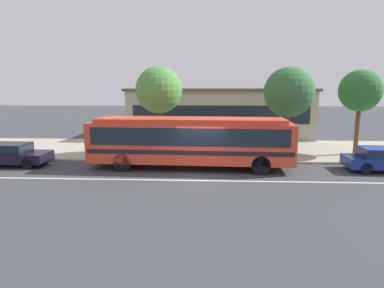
# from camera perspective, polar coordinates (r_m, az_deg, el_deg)

# --- Properties ---
(ground_plane) EXTENTS (120.00, 120.00, 0.00)m
(ground_plane) POSITION_cam_1_polar(r_m,az_deg,el_deg) (17.34, 1.39, -5.46)
(ground_plane) COLOR #393C40
(sidewalk_slab) EXTENTS (60.00, 8.00, 0.12)m
(sidewalk_slab) POSITION_cam_1_polar(r_m,az_deg,el_deg) (24.20, 1.83, -0.91)
(sidewalk_slab) COLOR #A49A88
(sidewalk_slab) RESTS_ON ground_plane
(lane_stripe_center) EXTENTS (56.00, 0.16, 0.01)m
(lane_stripe_center) POSITION_cam_1_polar(r_m,az_deg,el_deg) (16.57, 1.31, -6.19)
(lane_stripe_center) COLOR silver
(lane_stripe_center) RESTS_ON ground_plane
(transit_bus) EXTENTS (11.23, 2.86, 2.82)m
(transit_bus) POSITION_cam_1_polar(r_m,az_deg,el_deg) (18.68, -0.26, 0.80)
(transit_bus) COLOR red
(transit_bus) RESTS_ON ground_plane
(sedan_behind_bus) EXTENTS (4.43, 1.85, 1.29)m
(sedan_behind_bus) POSITION_cam_1_polar(r_m,az_deg,el_deg) (22.18, -28.58, -1.37)
(sedan_behind_bus) COLOR black
(sedan_behind_bus) RESTS_ON ground_plane
(pedestrian_waiting_near_sign) EXTENTS (0.36, 0.36, 1.67)m
(pedestrian_waiting_near_sign) POSITION_cam_1_polar(r_m,az_deg,el_deg) (21.38, -12.46, 0.25)
(pedestrian_waiting_near_sign) COLOR #1D214F
(pedestrian_waiting_near_sign) RESTS_ON sidewalk_slab
(street_tree_near_stop) EXTENTS (3.06, 3.06, 5.70)m
(street_tree_near_stop) POSITION_cam_1_polar(r_m,az_deg,el_deg) (22.41, -5.61, 8.98)
(street_tree_near_stop) COLOR brown
(street_tree_near_stop) RESTS_ON sidewalk_slab
(street_tree_mid_block) EXTENTS (3.30, 3.30, 5.68)m
(street_tree_mid_block) POSITION_cam_1_polar(r_m,az_deg,el_deg) (23.31, 16.05, 8.39)
(street_tree_mid_block) COLOR brown
(street_tree_mid_block) RESTS_ON sidewalk_slab
(street_tree_far_end) EXTENTS (2.67, 2.67, 5.47)m
(street_tree_far_end) POSITION_cam_1_polar(r_m,az_deg,el_deg) (24.32, 26.53, 7.99)
(street_tree_far_end) COLOR brown
(street_tree_far_end) RESTS_ON sidewalk_slab
(station_building) EXTENTS (15.92, 8.44, 4.33)m
(station_building) POSITION_cam_1_polar(r_m,az_deg,el_deg) (31.45, 4.58, 5.44)
(station_building) COLOR #A39E87
(station_building) RESTS_ON ground_plane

